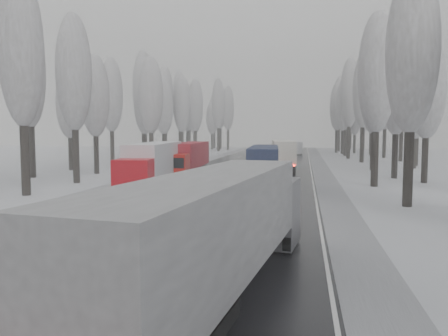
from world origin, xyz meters
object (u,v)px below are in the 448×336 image
(truck_blue_box, at_px, (264,164))
(truck_cream_box, at_px, (283,153))
(truck_red_white, at_px, (153,163))
(truck_red_red, at_px, (188,158))
(box_truck_distant, at_px, (296,148))
(truck_grey_tarp, at_px, (224,226))

(truck_blue_box, relative_size, truck_cream_box, 0.95)
(truck_cream_box, bearing_deg, truck_red_white, -120.58)
(truck_blue_box, xyz_separation_m, truck_red_red, (-9.21, 7.31, 0.05))
(truck_cream_box, xyz_separation_m, truck_red_white, (-10.22, -21.82, 0.09))
(box_truck_distant, xyz_separation_m, truck_red_white, (-11.24, -66.14, 0.99))
(truck_red_white, bearing_deg, truck_cream_box, 57.26)
(truck_grey_tarp, xyz_separation_m, truck_red_white, (-10.67, 23.53, 0.12))
(truck_cream_box, xyz_separation_m, truck_red_red, (-9.98, -10.89, -0.05))
(truck_cream_box, bearing_deg, box_truck_distant, 83.19)
(truck_cream_box, bearing_deg, truck_red_red, -138.01)
(truck_red_red, bearing_deg, truck_red_white, -95.34)
(truck_grey_tarp, distance_m, truck_cream_box, 45.35)
(truck_blue_box, height_order, truck_red_white, truck_red_white)
(truck_blue_box, bearing_deg, truck_grey_tarp, -91.24)
(truck_grey_tarp, xyz_separation_m, truck_blue_box, (-1.22, 27.15, -0.07))
(box_truck_distant, bearing_deg, truck_blue_box, -95.30)
(box_truck_distant, distance_m, truck_red_red, 56.30)
(truck_cream_box, height_order, truck_red_red, truck_cream_box)
(truck_blue_box, xyz_separation_m, truck_cream_box, (0.77, 18.20, 0.11))
(truck_blue_box, relative_size, box_truck_distant, 1.93)
(truck_red_red, bearing_deg, truck_cream_box, 43.37)
(truck_blue_box, distance_m, truck_red_red, 11.76)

